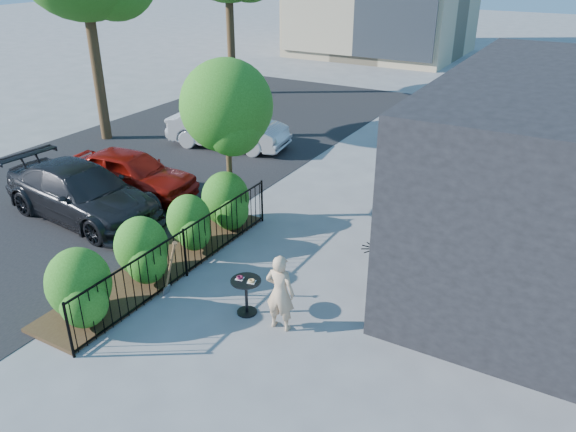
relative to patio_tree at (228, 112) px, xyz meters
The scene contains 12 objects.
ground 4.50m from the patio_tree, 50.96° to the right, with size 120.00×120.00×0.00m, color gray.
fence 3.61m from the patio_tree, 75.06° to the right, with size 0.05×6.05×1.10m.
planting_bed 3.88m from the patio_tree, 89.26° to the right, with size 1.30×6.00×0.08m, color #382616.
shrubs 3.37m from the patio_tree, 87.08° to the right, with size 1.10×5.60×1.24m.
patio_tree is the anchor object (origin of this frame).
street 5.51m from the patio_tree, behind, with size 9.00×30.00×0.01m, color black.
cafe_table 4.72m from the patio_tree, 51.65° to the right, with size 0.57×0.57×0.77m.
woman 5.13m from the patio_tree, 44.80° to the right, with size 0.54×0.36×1.49m, color #D4AF89.
shovel 4.27m from the patio_tree, 74.47° to the right, with size 0.45×0.17×1.32m.
car_red 3.91m from the patio_tree, behind, with size 1.54×3.83×1.30m, color #A3150D.
car_silver 6.07m from the patio_tree, 126.01° to the left, with size 1.45×4.15×1.37m, color silver.
car_darkgrey 4.32m from the patio_tree, 151.68° to the right, with size 1.90×4.67×1.35m, color black.
Camera 1 is at (5.34, -7.74, 6.24)m, focal length 35.00 mm.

